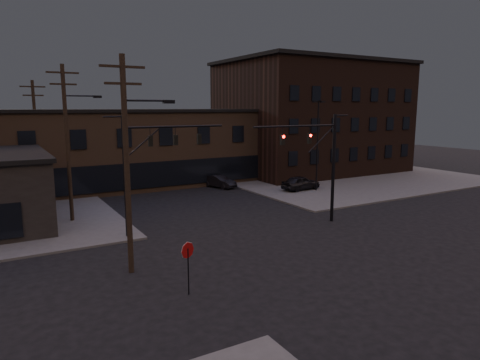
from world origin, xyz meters
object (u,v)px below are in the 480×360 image
at_px(parked_car_lot_a, 301,183).
at_px(car_crossing, 219,181).
at_px(traffic_signal_near, 322,157).
at_px(stop_sign, 188,256).
at_px(parked_car_lot_b, 273,172).
at_px(traffic_signal_far, 144,161).

height_order(parked_car_lot_a, car_crossing, parked_car_lot_a).
xyz_separation_m(traffic_signal_near, stop_sign, (-13.36, -6.49, -3.09)).
bearing_deg(parked_car_lot_b, stop_sign, 164.40).
distance_m(traffic_signal_far, car_crossing, 18.36).
xyz_separation_m(traffic_signal_far, parked_car_lot_b, (20.47, 14.76, -4.21)).
bearing_deg(stop_sign, traffic_signal_near, 25.90).
height_order(stop_sign, parked_car_lot_b, stop_sign).
bearing_deg(traffic_signal_far, stop_sign, -97.32).
bearing_deg(stop_sign, car_crossing, 59.57).
xyz_separation_m(parked_car_lot_b, car_crossing, (-8.25, -1.76, -0.14)).
xyz_separation_m(traffic_signal_far, car_crossing, (12.22, 13.00, -4.35)).
relative_size(parked_car_lot_b, car_crossing, 1.12).
bearing_deg(traffic_signal_far, parked_car_lot_a, 20.63).
bearing_deg(car_crossing, parked_car_lot_b, -6.77).
bearing_deg(stop_sign, parked_car_lot_a, 40.60).
bearing_deg(parked_car_lot_a, car_crossing, 41.23).
bearing_deg(traffic_signal_near, parked_car_lot_b, 65.31).
relative_size(stop_sign, parked_car_lot_a, 0.58).
relative_size(parked_car_lot_a, car_crossing, 1.06).
bearing_deg(parked_car_lot_a, traffic_signal_far, 105.77).
relative_size(traffic_signal_near, parked_car_lot_a, 1.88).
distance_m(traffic_signal_near, parked_car_lot_b, 20.52).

